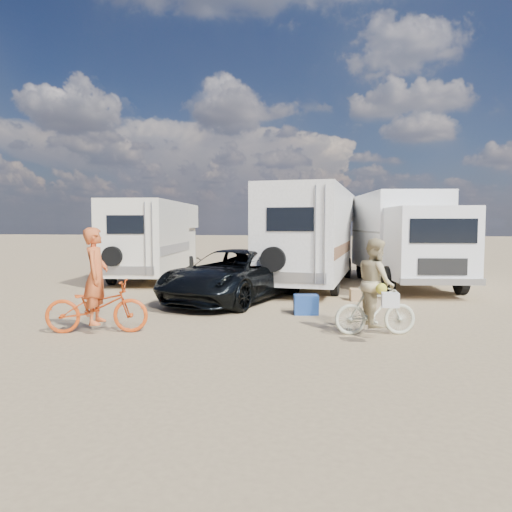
% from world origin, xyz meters
% --- Properties ---
extents(ground, '(140.00, 140.00, 0.00)m').
position_xyz_m(ground, '(0.00, 0.00, 0.00)').
color(ground, tan).
rests_on(ground, ground).
extents(rv_main, '(3.08, 7.77, 3.20)m').
position_xyz_m(rv_main, '(0.48, 6.72, 1.60)').
color(rv_main, white).
rests_on(rv_main, ground).
extents(rv_left, '(2.77, 6.68, 2.86)m').
position_xyz_m(rv_left, '(-5.48, 7.63, 1.43)').
color(rv_left, '#EFE2CC').
rests_on(rv_left, ground).
extents(box_truck, '(3.24, 7.03, 3.12)m').
position_xyz_m(box_truck, '(3.57, 7.02, 1.56)').
color(box_truck, white).
rests_on(box_truck, ground).
extents(dark_suv, '(3.69, 5.40, 1.37)m').
position_xyz_m(dark_suv, '(-1.45, 3.03, 0.69)').
color(dark_suv, black).
rests_on(dark_suv, ground).
extents(bike_man, '(2.02, 1.09, 1.01)m').
position_xyz_m(bike_man, '(-3.24, -1.03, 0.50)').
color(bike_man, '#C74210').
rests_on(bike_man, ground).
extents(bike_woman, '(1.57, 0.72, 0.91)m').
position_xyz_m(bike_woman, '(1.97, -0.36, 0.46)').
color(bike_woman, beige).
rests_on(bike_woman, ground).
extents(rider_man, '(0.58, 0.75, 1.83)m').
position_xyz_m(rider_man, '(-3.24, -1.03, 0.91)').
color(rider_man, '#CC5728').
rests_on(rider_man, ground).
extents(rider_woman, '(0.76, 0.90, 1.63)m').
position_xyz_m(rider_woman, '(1.97, -0.36, 0.82)').
color(rider_woman, tan).
rests_on(rider_woman, ground).
extents(cooler, '(0.61, 0.48, 0.44)m').
position_xyz_m(cooler, '(0.58, 1.45, 0.22)').
color(cooler, navy).
rests_on(cooler, ground).
extents(crate, '(0.44, 0.44, 0.32)m').
position_xyz_m(crate, '(1.85, 3.59, 0.16)').
color(crate, '#95744E').
rests_on(crate, ground).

